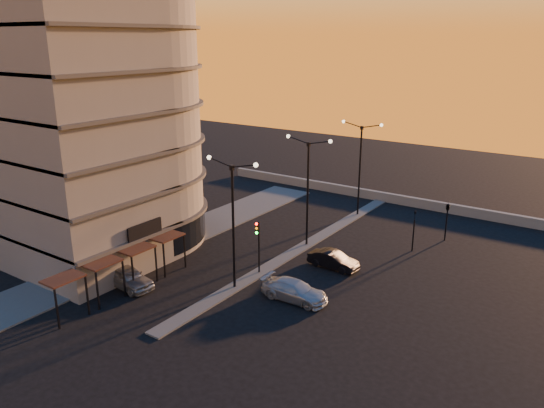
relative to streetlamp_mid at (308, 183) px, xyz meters
The scene contains 14 objects.
ground 11.46m from the streetlamp_mid, 90.00° to the right, with size 120.00×120.00×0.00m, color black.
sidewalk_west 13.30m from the streetlamp_mid, 150.26° to the right, with size 5.00×40.00×0.12m, color #4F4F4D.
median 5.53m from the streetlamp_mid, 90.00° to the left, with size 1.20×36.00×0.12m, color #4F4F4D.
parapet 16.91m from the streetlamp_mid, 82.87° to the left, with size 44.00×0.50×1.00m, color slate.
building 18.31m from the streetlamp_mid, 144.54° to the right, with size 14.35×17.08×25.00m.
streetlamp_near 10.00m from the streetlamp_mid, 90.00° to the right, with size 4.32×0.32×9.51m.
streetlamp_mid is the anchor object (origin of this frame).
streetlamp_far 10.00m from the streetlamp_mid, 90.00° to the left, with size 4.32×0.32×9.51m.
traffic_light_main 7.62m from the streetlamp_mid, 90.00° to the right, with size 0.28×0.44×4.25m.
signal_east_a 9.67m from the streetlamp_mid, 26.57° to the left, with size 0.13×0.16×3.60m.
signal_east_b 12.67m from the streetlamp_mid, 40.10° to the left, with size 0.42×1.99×3.60m.
car_hatchback 16.39m from the streetlamp_mid, 114.50° to the right, with size 1.85×4.59×1.57m, color #999DA0.
car_sedan 7.05m from the streetlamp_mid, 34.60° to the right, with size 1.42×4.06×1.34m, color black.
car_wagon 11.24m from the streetlamp_mid, 63.57° to the right, with size 1.93×4.76×1.38m, color #AEB1B6.
Camera 1 is at (21.92, -26.91, 17.21)m, focal length 35.00 mm.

